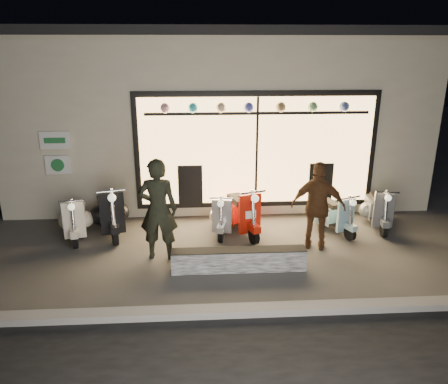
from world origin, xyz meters
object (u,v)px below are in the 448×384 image
at_px(scooter_red, 239,212).
at_px(scooter_silver, 224,214).
at_px(man, 158,210).
at_px(graffiti_barrier, 239,260).
at_px(woman, 318,207).

bearing_deg(scooter_red, scooter_silver, 154.47).
distance_m(scooter_silver, man, 1.89).
bearing_deg(graffiti_barrier, scooter_silver, 94.46).
relative_size(graffiti_barrier, man, 1.23).
relative_size(scooter_red, man, 0.76).
bearing_deg(man, graffiti_barrier, 161.73).
bearing_deg(graffiti_barrier, woman, 26.36).
bearing_deg(scooter_silver, woman, -20.87).
height_order(scooter_silver, man, man).
bearing_deg(man, woman, -172.34).
xyz_separation_m(scooter_red, woman, (1.42, -1.00, 0.46)).
bearing_deg(graffiti_barrier, man, 158.07).
distance_m(scooter_silver, woman, 2.08).
xyz_separation_m(scooter_silver, man, (-1.29, -1.25, 0.60)).
bearing_deg(woman, man, 22.19).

